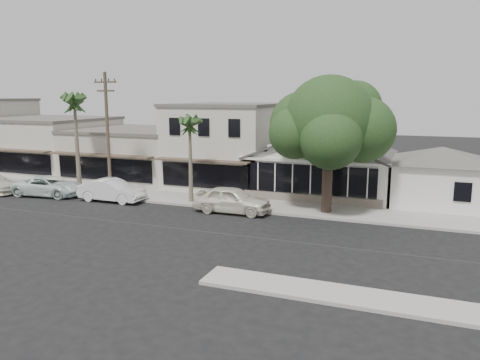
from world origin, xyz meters
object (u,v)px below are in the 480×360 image
at_px(car_0, 232,200).
at_px(car_2, 49,186).
at_px(utility_pole, 108,132).
at_px(shade_tree, 329,123).
at_px(car_1, 112,190).

xyz_separation_m(car_0, car_2, (-14.62, -0.26, -0.11)).
distance_m(utility_pole, shade_tree, 15.55).
bearing_deg(car_2, shade_tree, -90.12).
xyz_separation_m(car_0, shade_tree, (5.60, 2.11, 4.85)).
height_order(car_2, shade_tree, shade_tree).
distance_m(car_0, car_1, 9.14).
bearing_deg(utility_pole, car_0, -4.20).
relative_size(utility_pole, car_0, 1.82).
height_order(utility_pole, car_2, utility_pole).
xyz_separation_m(utility_pole, car_1, (0.71, -0.81, -4.00)).
xyz_separation_m(utility_pole, shade_tree, (15.46, 1.38, 0.90)).
bearing_deg(car_1, car_2, 91.04).
height_order(utility_pole, car_0, utility_pole).
height_order(car_0, car_1, car_0).
bearing_deg(utility_pole, car_2, -168.29).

